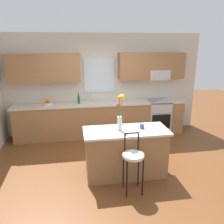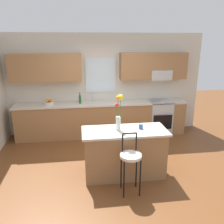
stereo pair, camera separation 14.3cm
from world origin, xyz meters
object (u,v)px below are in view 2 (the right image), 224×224
object	(u,v)px
fruit_bowl_oranges	(49,102)
bottle_olive_oil	(80,99)
bar_stool_near	(131,158)
mug_ceramic	(141,127)
flower_vase	(119,112)
oven_range	(159,117)
kitchen_island	(124,153)

from	to	relation	value
fruit_bowl_oranges	bottle_olive_oil	bearing A→B (deg)	-0.30
bar_stool_near	mug_ceramic	size ratio (longest dim) A/B	11.58
bar_stool_near	bottle_olive_oil	distance (m)	2.76
fruit_bowl_oranges	flower_vase	bearing A→B (deg)	-53.86
flower_vase	mug_ceramic	size ratio (longest dim) A/B	7.49
flower_vase	bottle_olive_oil	world-z (taller)	flower_vase
mug_ceramic	bottle_olive_oil	world-z (taller)	bottle_olive_oil
oven_range	fruit_bowl_oranges	distance (m)	3.02
kitchen_island	oven_range	bearing A→B (deg)	55.95
flower_vase	mug_ceramic	bearing A→B (deg)	0.47
oven_range	kitchen_island	world-z (taller)	same
kitchen_island	mug_ceramic	bearing A→B (deg)	5.06
flower_vase	bottle_olive_oil	distance (m)	2.16
fruit_bowl_oranges	oven_range	bearing A→B (deg)	-0.55
kitchen_island	fruit_bowl_oranges	bearing A→B (deg)	127.84
flower_vase	fruit_bowl_oranges	distance (m)	2.54
oven_range	bottle_olive_oil	size ratio (longest dim) A/B	3.17
kitchen_island	fruit_bowl_oranges	distance (m)	2.66
kitchen_island	fruit_bowl_oranges	xyz separation A→B (m)	(-1.60, 2.06, 0.51)
bar_stool_near	fruit_bowl_oranges	world-z (taller)	fruit_bowl_oranges
mug_ceramic	bottle_olive_oil	xyz separation A→B (m)	(-1.12, 2.03, 0.07)
oven_range	fruit_bowl_oranges	bearing A→B (deg)	179.45
kitchen_island	bottle_olive_oil	xyz separation A→B (m)	(-0.80, 2.06, 0.57)
oven_range	flower_vase	size ratio (longest dim) A/B	1.37
flower_vase	fruit_bowl_oranges	bearing A→B (deg)	126.14
flower_vase	mug_ceramic	distance (m)	0.53
oven_range	mug_ceramic	xyz separation A→B (m)	(-1.06, -2.00, 0.51)
oven_range	flower_vase	world-z (taller)	flower_vase
oven_range	fruit_bowl_oranges	world-z (taller)	fruit_bowl_oranges
kitchen_island	mug_ceramic	distance (m)	0.59
mug_ceramic	bar_stool_near	bearing A→B (deg)	-118.12
fruit_bowl_oranges	kitchen_island	bearing A→B (deg)	-52.16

